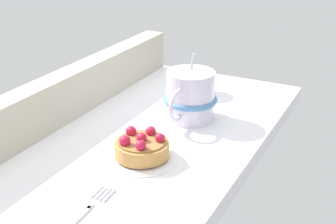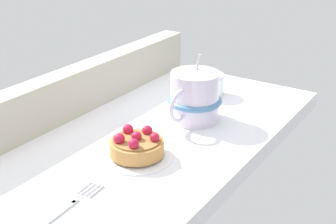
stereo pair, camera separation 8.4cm
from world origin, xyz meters
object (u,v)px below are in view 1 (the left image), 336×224
at_px(sugar_bowl, 197,82).
at_px(dessert_fork, 77,219).
at_px(raspberry_tart, 142,146).
at_px(coffee_mug, 190,96).
at_px(dessert_plate, 142,157).

bearing_deg(sugar_bowl, dessert_fork, -174.65).
distance_m(raspberry_tart, coffee_mug, 0.18).
bearing_deg(coffee_mug, dessert_plate, 179.17).
bearing_deg(dessert_plate, raspberry_tart, 87.50).
bearing_deg(raspberry_tart, dessert_fork, -177.93).
height_order(raspberry_tart, dessert_fork, raspberry_tart).
xyz_separation_m(raspberry_tart, sugar_bowl, (0.32, 0.04, 0.00)).
bearing_deg(coffee_mug, raspberry_tart, 179.05).
bearing_deg(dessert_fork, dessert_plate, 1.95).
height_order(dessert_plate, raspberry_tart, raspberry_tart).
height_order(dessert_plate, coffee_mug, coffee_mug).
distance_m(raspberry_tart, dessert_fork, 0.19).
xyz_separation_m(coffee_mug, sugar_bowl, (0.14, 0.04, -0.02)).
bearing_deg(coffee_mug, dessert_fork, -179.43).
height_order(coffee_mug, sugar_bowl, coffee_mug).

